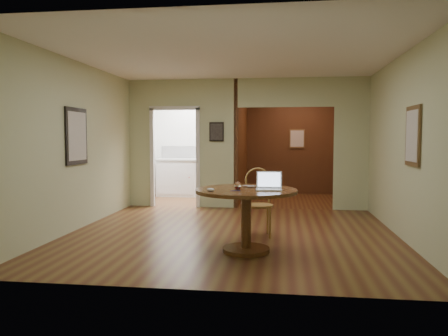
# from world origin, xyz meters

# --- Properties ---
(floor) EXTENTS (5.00, 5.00, 0.00)m
(floor) POSITION_xyz_m (0.00, 0.00, 0.00)
(floor) COLOR #4F2616
(floor) RESTS_ON ground
(room_shell) EXTENTS (5.20, 7.50, 5.00)m
(room_shell) POSITION_xyz_m (-0.47, 3.10, 1.29)
(room_shell) COLOR white
(room_shell) RESTS_ON ground
(dining_table) EXTENTS (1.31, 1.31, 0.82)m
(dining_table) POSITION_xyz_m (0.31, -1.01, 0.61)
(dining_table) COLOR brown
(dining_table) RESTS_ON ground
(chair) EXTENTS (0.49, 0.49, 1.02)m
(chair) POSITION_xyz_m (0.41, -0.02, 0.57)
(chair) COLOR #AD813D
(chair) RESTS_ON ground
(open_laptop) EXTENTS (0.34, 0.29, 0.23)m
(open_laptop) POSITION_xyz_m (0.60, -1.04, 0.88)
(open_laptop) COLOR silver
(open_laptop) RESTS_ON dining_table
(closed_laptop) EXTENTS (0.33, 0.25, 0.02)m
(closed_laptop) POSITION_xyz_m (0.38, -0.84, 0.83)
(closed_laptop) COLOR #B9B9BE
(closed_laptop) RESTS_ON dining_table
(mouse) EXTENTS (0.12, 0.09, 0.04)m
(mouse) POSITION_xyz_m (-0.11, -1.33, 0.84)
(mouse) COLOR silver
(mouse) RESTS_ON dining_table
(wine_glass) EXTENTS (0.09, 0.09, 0.10)m
(wine_glass) POSITION_xyz_m (0.21, -1.07, 0.87)
(wine_glass) COLOR white
(wine_glass) RESTS_ON dining_table
(pen) EXTENTS (0.12, 0.05, 0.01)m
(pen) POSITION_xyz_m (0.19, -1.22, 0.82)
(pen) COLOR #0D135D
(pen) RESTS_ON dining_table
(kitchen_cabinet) EXTENTS (2.06, 0.60, 0.94)m
(kitchen_cabinet) POSITION_xyz_m (-1.35, 4.20, 0.47)
(kitchen_cabinet) COLOR white
(kitchen_cabinet) RESTS_ON ground
(grocery_bag) EXTENTS (0.32, 0.27, 0.31)m
(grocery_bag) POSITION_xyz_m (-0.55, 4.20, 1.09)
(grocery_bag) COLOR beige
(grocery_bag) RESTS_ON kitchen_cabinet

